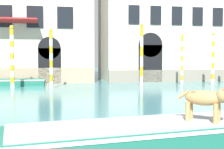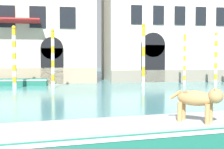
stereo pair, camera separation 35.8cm
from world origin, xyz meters
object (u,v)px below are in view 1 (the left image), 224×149
(boat_moored_near_palazzo, at_px, (7,82))
(mooring_pole_4, at_px, (213,59))
(boat_foreground, at_px, (159,133))
(mooring_pole_0, at_px, (51,58))
(mooring_pole_3, at_px, (142,55))
(dog_on_deck, at_px, (207,99))
(mooring_pole_1, at_px, (182,59))
(mooring_pole_5, at_px, (12,57))

(boat_moored_near_palazzo, bearing_deg, mooring_pole_4, -4.95)
(boat_foreground, distance_m, mooring_pole_4, 17.99)
(mooring_pole_0, bearing_deg, mooring_pole_3, 3.22)
(dog_on_deck, relative_size, mooring_pole_3, 0.22)
(mooring_pole_0, bearing_deg, dog_on_deck, -76.20)
(mooring_pole_1, relative_size, mooring_pole_4, 0.97)
(mooring_pole_4, bearing_deg, boat_foreground, -122.70)
(boat_foreground, xyz_separation_m, mooring_pole_3, (3.92, 14.88, 1.99))
(mooring_pole_3, bearing_deg, dog_on_deck, -100.59)
(dog_on_deck, bearing_deg, mooring_pole_3, 120.84)
(dog_on_deck, height_order, mooring_pole_3, mooring_pole_3)
(mooring_pole_3, xyz_separation_m, mooring_pole_5, (-9.03, -0.13, -0.15))
(mooring_pole_1, bearing_deg, mooring_pole_4, -8.02)
(boat_foreground, bearing_deg, boat_moored_near_palazzo, 101.55)
(mooring_pole_4, height_order, mooring_pole_5, mooring_pole_5)
(boat_moored_near_palazzo, relative_size, mooring_pole_5, 1.30)
(boat_foreground, relative_size, mooring_pole_4, 1.84)
(mooring_pole_3, bearing_deg, mooring_pole_5, -179.19)
(mooring_pole_0, distance_m, mooring_pole_3, 6.48)
(boat_moored_near_palazzo, bearing_deg, mooring_pole_5, -72.04)
(dog_on_deck, xyz_separation_m, mooring_pole_3, (2.83, 15.15, 1.17))
(boat_foreground, relative_size, mooring_pole_3, 1.62)
(dog_on_deck, bearing_deg, mooring_pole_1, 109.84)
(mooring_pole_5, bearing_deg, mooring_pole_3, 0.81)
(dog_on_deck, xyz_separation_m, mooring_pole_4, (8.59, 15.34, 0.89))
(boat_foreground, height_order, mooring_pole_1, mooring_pole_1)
(mooring_pole_4, bearing_deg, dog_on_deck, -119.24)
(mooring_pole_1, xyz_separation_m, mooring_pole_3, (-3.37, -0.53, 0.34))
(mooring_pole_0, relative_size, mooring_pole_1, 1.04)
(boat_foreground, relative_size, boat_moored_near_palazzo, 1.33)
(boat_moored_near_palazzo, bearing_deg, dog_on_deck, -65.76)
(boat_moored_near_palazzo, height_order, mooring_pole_4, mooring_pole_4)
(boat_moored_near_palazzo, height_order, mooring_pole_3, mooring_pole_3)
(boat_foreground, relative_size, dog_on_deck, 7.25)
(mooring_pole_3, distance_m, mooring_pole_4, 5.77)
(boat_foreground, bearing_deg, dog_on_deck, -20.84)
(mooring_pole_0, xyz_separation_m, mooring_pole_3, (6.46, 0.36, 0.26))
(mooring_pole_5, bearing_deg, mooring_pole_4, 1.23)
(mooring_pole_1, bearing_deg, mooring_pole_0, -174.83)
(boat_moored_near_palazzo, xyz_separation_m, mooring_pole_3, (9.68, -2.29, 2.04))
(boat_foreground, distance_m, dog_on_deck, 1.39)
(mooring_pole_1, bearing_deg, mooring_pole_3, -171.11)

